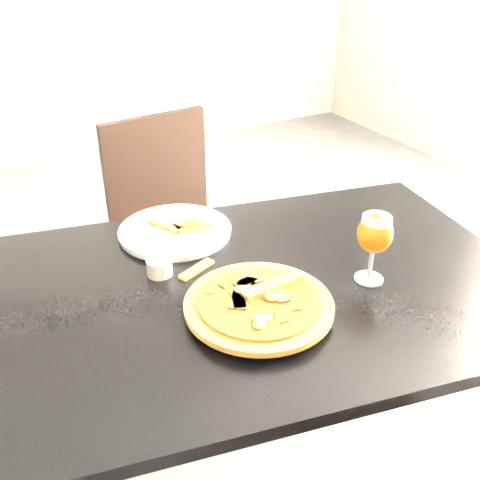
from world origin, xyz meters
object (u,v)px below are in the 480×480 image
dining_table (265,312)px  pizza (259,303)px  beer_glass (375,234)px  chair_far (176,232)px

dining_table → pizza: size_ratio=4.25×
pizza → beer_glass: bearing=-1.6°
dining_table → beer_glass: beer_glass is taller
pizza → beer_glass: size_ratio=1.87×
beer_glass → chair_far: bearing=100.3°
dining_table → beer_glass: (0.21, -0.10, 0.21)m
beer_glass → pizza: bearing=178.4°
chair_far → pizza: (-0.13, -0.84, 0.28)m
dining_table → beer_glass: 0.32m
chair_far → pizza: chair_far is taller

